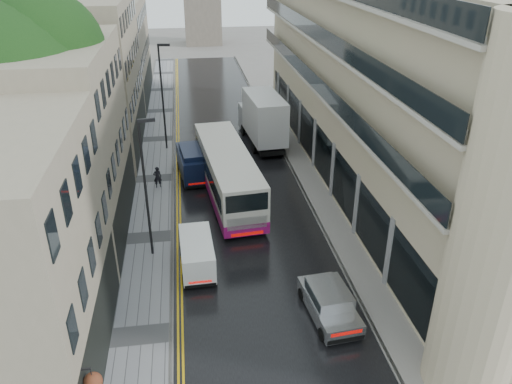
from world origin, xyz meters
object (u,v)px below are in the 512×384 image
object	(u,v)px
white_lorry	(254,127)
navy_van	(184,172)
tree_near	(10,129)
lamp_post_far	(163,99)
silver_hatchback	(324,326)
pedestrian	(157,177)
tree_far	(66,81)
lamp_post_near	(146,191)
cream_bus	(218,198)
white_van	(184,270)

from	to	relation	value
white_lorry	navy_van	distance (m)	8.21
tree_near	lamp_post_far	size ratio (longest dim) A/B	1.62
silver_hatchback	navy_van	xyz separation A→B (m)	(-5.79, 16.32, 0.42)
silver_hatchback	pedestrian	distance (m)	18.06
tree_far	navy_van	bearing A→B (deg)	-39.94
navy_van	tree_far	bearing A→B (deg)	133.74
white_lorry	lamp_post_near	size ratio (longest dim) A/B	1.09
navy_van	lamp_post_near	xyz separation A→B (m)	(-1.92, -8.45, 2.81)
navy_van	lamp_post_near	distance (m)	9.11
navy_van	lamp_post_near	size ratio (longest dim) A/B	0.60
cream_bus	pedestrian	bearing A→B (deg)	120.99
pedestrian	lamp_post_near	size ratio (longest dim) A/B	0.20
lamp_post_far	silver_hatchback	bearing A→B (deg)	-65.23
white_van	lamp_post_near	distance (m)	4.67
silver_hatchback	lamp_post_far	bearing A→B (deg)	101.36
lamp_post_far	white_lorry	bearing A→B (deg)	-6.32
tree_far	lamp_post_near	xyz separation A→B (m)	(6.58, -15.57, -2.20)
lamp_post_near	silver_hatchback	bearing A→B (deg)	-53.94
tree_near	navy_van	size ratio (longest dim) A/B	2.96
tree_near	navy_van	distance (m)	12.04
tree_near	white_van	distance (m)	11.91
white_van	lamp_post_far	xyz separation A→B (m)	(-1.18, 19.00, 3.51)
white_lorry	white_van	world-z (taller)	white_lorry
lamp_post_far	pedestrian	bearing A→B (deg)	-85.63
cream_bus	white_van	world-z (taller)	cream_bus
white_lorry	white_van	bearing A→B (deg)	-113.90
tree_near	pedestrian	bearing A→B (deg)	40.48
cream_bus	lamp_post_near	world-z (taller)	lamp_post_near
cream_bus	white_van	xyz separation A→B (m)	(-2.21, -6.24, -0.77)
lamp_post_far	tree_near	bearing A→B (deg)	-110.90
tree_far	navy_van	distance (m)	12.17
silver_hatchback	pedestrian	bearing A→B (deg)	109.69
white_lorry	lamp_post_far	xyz separation A→B (m)	(-7.19, 1.84, 2.16)
cream_bus	pedestrian	distance (m)	6.58
silver_hatchback	lamp_post_far	distance (m)	25.17
tree_near	navy_van	xyz separation A→B (m)	(8.80, 5.88, -5.73)
pedestrian	cream_bus	bearing A→B (deg)	117.10
tree_near	navy_van	world-z (taller)	tree_near
cream_bus	pedestrian	size ratio (longest dim) A/B	7.70
tree_near	white_lorry	distance (m)	19.23
silver_hatchback	lamp_post_far	world-z (taller)	lamp_post_far
white_lorry	lamp_post_near	distance (m)	16.23
white_van	pedestrian	bearing A→B (deg)	96.19
white_van	lamp_post_near	size ratio (longest dim) A/B	0.50
cream_bus	lamp_post_far	distance (m)	13.49
tree_near	lamp_post_far	xyz separation A→B (m)	(7.43, 13.43, -2.53)
tree_near	lamp_post_near	xyz separation A→B (m)	(6.88, -2.57, -2.92)
white_lorry	navy_van	size ratio (longest dim) A/B	1.82
white_van	lamp_post_far	world-z (taller)	lamp_post_far
tree_far	cream_bus	world-z (taller)	tree_far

